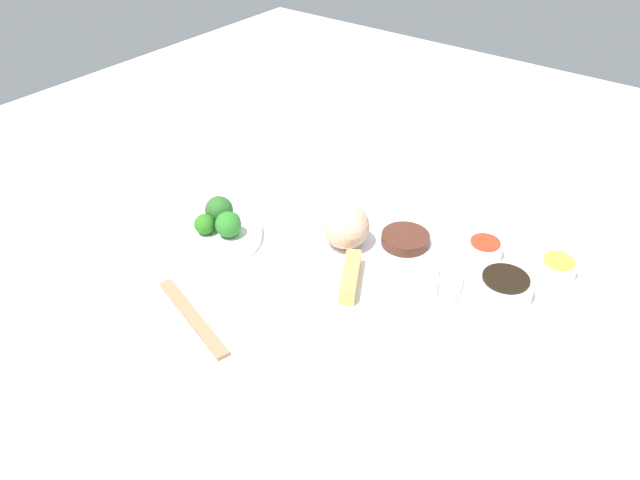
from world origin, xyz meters
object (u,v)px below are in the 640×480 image
(sauce_ramekin_sweet_and_sour, at_px, (484,250))
(main_plate, at_px, (378,266))
(soy_sauce_bowl, at_px, (504,287))
(sauce_ramekin_hot_mustard, at_px, (557,268))
(chopsticks_pair, at_px, (192,317))
(broccoli_plate, at_px, (207,236))

(sauce_ramekin_sweet_and_sour, bearing_deg, main_plate, -40.73)
(soy_sauce_bowl, distance_m, sauce_ramekin_hot_mustard, 0.11)
(soy_sauce_bowl, height_order, sauce_ramekin_sweet_and_sour, soy_sauce_bowl)
(sauce_ramekin_hot_mustard, bearing_deg, main_plate, -55.00)
(sauce_ramekin_sweet_and_sour, relative_size, sauce_ramekin_hot_mustard, 1.00)
(soy_sauce_bowl, relative_size, sauce_ramekin_sweet_and_sour, 1.46)
(soy_sauce_bowl, height_order, chopsticks_pair, soy_sauce_bowl)
(main_plate, height_order, soy_sauce_bowl, soy_sauce_bowl)
(sauce_ramekin_sweet_and_sour, xyz_separation_m, sauce_ramekin_hot_mustard, (-0.03, 0.12, 0.00))
(sauce_ramekin_hot_mustard, relative_size, chopsticks_pair, 0.31)
(sauce_ramekin_sweet_and_sour, distance_m, chopsticks_pair, 0.51)
(sauce_ramekin_hot_mustard, bearing_deg, sauce_ramekin_sweet_and_sour, -77.64)
(broccoli_plate, bearing_deg, sauce_ramekin_sweet_and_sour, 121.31)
(sauce_ramekin_sweet_and_sour, bearing_deg, soy_sauce_bowl, 42.58)
(soy_sauce_bowl, relative_size, chopsticks_pair, 0.45)
(main_plate, distance_m, chopsticks_pair, 0.32)
(sauce_ramekin_sweet_and_sour, relative_size, chopsticks_pair, 0.31)
(chopsticks_pair, bearing_deg, main_plate, 149.11)
(broccoli_plate, xyz_separation_m, sauce_ramekin_hot_mustard, (-0.28, 0.54, 0.01))
(sauce_ramekin_hot_mustard, distance_m, chopsticks_pair, 0.60)
(sauce_ramekin_sweet_and_sour, distance_m, sauce_ramekin_hot_mustard, 0.12)
(soy_sauce_bowl, bearing_deg, main_plate, -70.33)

